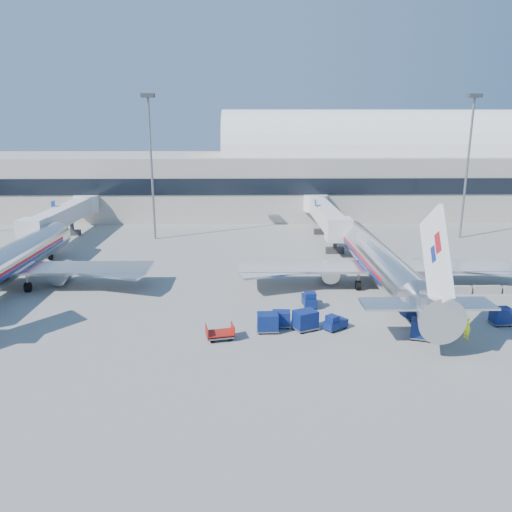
{
  "coord_description": "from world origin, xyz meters",
  "views": [
    {
      "loc": [
        -5.03,
        -49.51,
        18.0
      ],
      "look_at": [
        -4.02,
        6.0,
        3.35
      ],
      "focal_mm": 35.0,
      "sensor_mm": 36.0,
      "label": 1
    }
  ],
  "objects_px": {
    "mast_west": "(150,146)",
    "cart_train_c": "(268,322)",
    "cart_train_b": "(281,319)",
    "cart_solo_far": "(501,316)",
    "airliner_main": "(380,262)",
    "jetbridge_near": "(324,214)",
    "cart_solo_near": "(422,329)",
    "barrier_near": "(457,290)",
    "cart_train_a": "(305,320)",
    "ramp_worker": "(467,328)",
    "jetbridge_mid": "(66,214)",
    "tug_lead": "(335,323)",
    "tug_right": "(421,314)",
    "tug_left": "(309,300)",
    "airliner_mid": "(6,264)",
    "mast_east": "(469,146)",
    "cart_open_red": "(220,334)",
    "barrier_mid": "(487,290)"
  },
  "relations": [
    {
      "from": "jetbridge_near",
      "to": "tug_lead",
      "type": "xyz_separation_m",
      "value": [
        -4.73,
        -38.41,
        -3.27
      ]
    },
    {
      "from": "tug_lead",
      "to": "cart_train_a",
      "type": "height_order",
      "value": "cart_train_a"
    },
    {
      "from": "airliner_mid",
      "to": "barrier_near",
      "type": "relative_size",
      "value": 12.42
    },
    {
      "from": "cart_train_b",
      "to": "cart_solo_far",
      "type": "height_order",
      "value": "cart_solo_far"
    },
    {
      "from": "tug_lead",
      "to": "tug_left",
      "type": "distance_m",
      "value": 6.17
    },
    {
      "from": "airliner_main",
      "to": "cart_open_red",
      "type": "distance_m",
      "value": 22.49
    },
    {
      "from": "airliner_main",
      "to": "cart_train_a",
      "type": "distance_m",
      "value": 15.73
    },
    {
      "from": "mast_east",
      "to": "cart_train_c",
      "type": "xyz_separation_m",
      "value": [
        -33.23,
        -38.01,
        -13.87
      ]
    },
    {
      "from": "airliner_mid",
      "to": "ramp_worker",
      "type": "bearing_deg",
      "value": -17.23
    },
    {
      "from": "jetbridge_near",
      "to": "cart_train_b",
      "type": "xyz_separation_m",
      "value": [
        -9.54,
        -37.71,
        -3.12
      ]
    },
    {
      "from": "jetbridge_mid",
      "to": "mast_west",
      "type": "height_order",
      "value": "mast_west"
    },
    {
      "from": "mast_east",
      "to": "tug_right",
      "type": "relative_size",
      "value": 8.8
    },
    {
      "from": "cart_solo_far",
      "to": "tug_right",
      "type": "bearing_deg",
      "value": 166.46
    },
    {
      "from": "airliner_mid",
      "to": "jetbridge_near",
      "type": "relative_size",
      "value": 1.35
    },
    {
      "from": "cart_solo_far",
      "to": "cart_solo_near",
      "type": "bearing_deg",
      "value": -165.65
    },
    {
      "from": "mast_east",
      "to": "cart_train_b",
      "type": "bearing_deg",
      "value": -130.88
    },
    {
      "from": "mast_east",
      "to": "barrier_mid",
      "type": "relative_size",
      "value": 7.53
    },
    {
      "from": "jetbridge_near",
      "to": "cart_solo_far",
      "type": "relative_size",
      "value": 14.11
    },
    {
      "from": "tug_lead",
      "to": "cart_train_b",
      "type": "height_order",
      "value": "cart_train_b"
    },
    {
      "from": "mast_west",
      "to": "ramp_worker",
      "type": "height_order",
      "value": "mast_west"
    },
    {
      "from": "cart_train_b",
      "to": "ramp_worker",
      "type": "relative_size",
      "value": 0.93
    },
    {
      "from": "cart_train_b",
      "to": "ramp_worker",
      "type": "bearing_deg",
      "value": -7.04
    },
    {
      "from": "tug_right",
      "to": "cart_solo_near",
      "type": "distance_m",
      "value": 4.28
    },
    {
      "from": "jetbridge_mid",
      "to": "cart_train_b",
      "type": "distance_m",
      "value": 49.85
    },
    {
      "from": "cart_train_c",
      "to": "cart_solo_near",
      "type": "bearing_deg",
      "value": -9.11
    },
    {
      "from": "cart_train_a",
      "to": "cart_open_red",
      "type": "bearing_deg",
      "value": 169.0
    },
    {
      "from": "tug_right",
      "to": "cart_train_b",
      "type": "height_order",
      "value": "cart_train_b"
    },
    {
      "from": "cart_train_a",
      "to": "cart_solo_far",
      "type": "distance_m",
      "value": 18.35
    },
    {
      "from": "cart_train_c",
      "to": "cart_solo_far",
      "type": "relative_size",
      "value": 1.02
    },
    {
      "from": "airliner_main",
      "to": "tug_lead",
      "type": "xyz_separation_m",
      "value": [
        -7.13,
        -12.11,
        -2.27
      ]
    },
    {
      "from": "cart_train_a",
      "to": "mast_west",
      "type": "bearing_deg",
      "value": 93.13
    },
    {
      "from": "tug_right",
      "to": "cart_train_b",
      "type": "xyz_separation_m",
      "value": [
        -13.27,
        -1.16,
        0.12
      ]
    },
    {
      "from": "tug_lead",
      "to": "tug_right",
      "type": "xyz_separation_m",
      "value": [
        8.46,
        1.87,
        0.03
      ]
    },
    {
      "from": "airliner_mid",
      "to": "mast_east",
      "type": "height_order",
      "value": "mast_east"
    },
    {
      "from": "cart_open_red",
      "to": "jetbridge_near",
      "type": "bearing_deg",
      "value": 57.39
    },
    {
      "from": "tug_lead",
      "to": "cart_solo_far",
      "type": "bearing_deg",
      "value": -34.3
    },
    {
      "from": "cart_train_b",
      "to": "cart_solo_near",
      "type": "xyz_separation_m",
      "value": [
        11.99,
        -2.91,
        0.13
      ]
    },
    {
      "from": "mast_west",
      "to": "cart_train_c",
      "type": "relative_size",
      "value": 11.35
    },
    {
      "from": "cart_train_b",
      "to": "jetbridge_mid",
      "type": "bearing_deg",
      "value": 133.85
    },
    {
      "from": "mast_east",
      "to": "ramp_worker",
      "type": "distance_m",
      "value": 45.04
    },
    {
      "from": "airliner_mid",
      "to": "tug_lead",
      "type": "xyz_separation_m",
      "value": [
        34.87,
        -12.11,
        -2.27
      ]
    },
    {
      "from": "jetbridge_near",
      "to": "tug_right",
      "type": "distance_m",
      "value": 36.88
    },
    {
      "from": "barrier_near",
      "to": "cart_train_a",
      "type": "distance_m",
      "value": 20.26
    },
    {
      "from": "cart_train_b",
      "to": "cart_open_red",
      "type": "relative_size",
      "value": 0.67
    },
    {
      "from": "cart_train_a",
      "to": "cart_solo_far",
      "type": "xyz_separation_m",
      "value": [
        18.32,
        0.92,
        -0.12
      ]
    },
    {
      "from": "airliner_mid",
      "to": "mast_east",
      "type": "relative_size",
      "value": 1.65
    },
    {
      "from": "airliner_main",
      "to": "jetbridge_near",
      "type": "bearing_deg",
      "value": 95.22
    },
    {
      "from": "cart_solo_near",
      "to": "ramp_worker",
      "type": "height_order",
      "value": "ramp_worker"
    },
    {
      "from": "cart_train_c",
      "to": "jetbridge_mid",
      "type": "bearing_deg",
      "value": 127.38
    },
    {
      "from": "cart_train_b",
      "to": "cart_train_c",
      "type": "xyz_separation_m",
      "value": [
        -1.29,
        -1.11,
        0.12
      ]
    }
  ]
}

